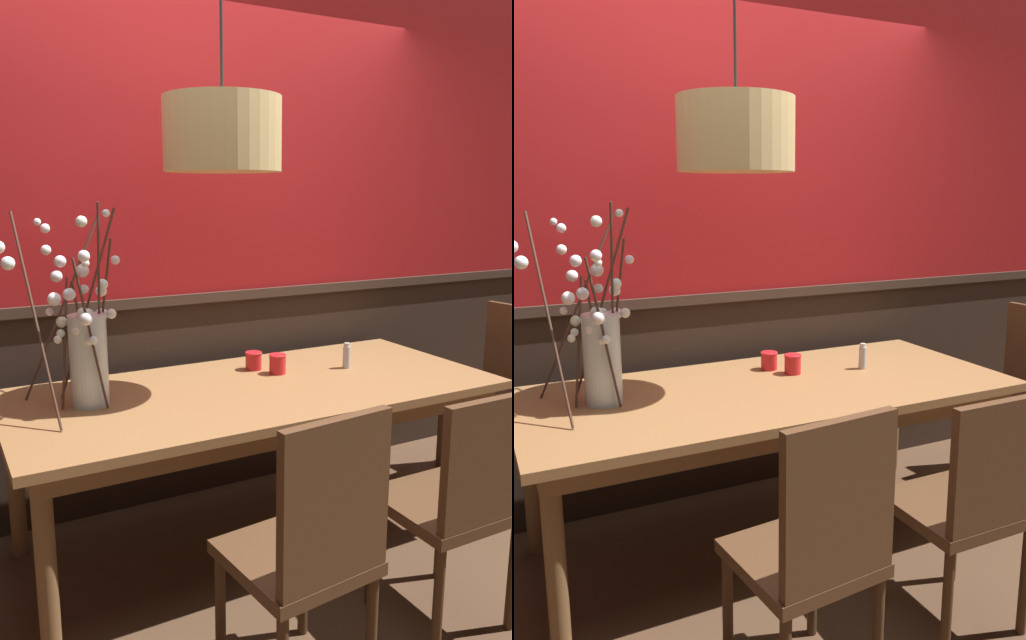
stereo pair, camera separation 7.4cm
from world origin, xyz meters
TOP-DOWN VIEW (x-y plane):
  - ground_plane at (0.00, 0.00)m, footprint 24.00×24.00m
  - back_wall at (0.00, 0.64)m, footprint 5.82×0.14m
  - dining_table at (0.00, 0.00)m, footprint 2.16×0.96m
  - chair_near_side_right at (0.37, -0.87)m, footprint 0.43×0.43m
  - chair_head_east_end at (1.54, -0.02)m, footprint 0.46×0.46m
  - chair_far_side_left at (-0.32, 0.92)m, footprint 0.42×0.44m
  - chair_far_side_right at (0.31, 0.87)m, footprint 0.42×0.41m
  - chair_near_side_left at (-0.29, -0.91)m, footprint 0.44×0.45m
  - vase_with_blossoms at (-0.72, 0.10)m, footprint 0.58×0.66m
  - candle_holder_nearer_center at (0.18, 0.12)m, footprint 0.08×0.08m
  - candle_holder_nearer_edge at (0.11, 0.24)m, footprint 0.08×0.08m
  - condiment_bottle at (0.53, 0.05)m, footprint 0.04×0.04m
  - pendant_lamp at (-0.15, 0.02)m, footprint 0.48×0.48m

SIDE VIEW (x-z plane):
  - ground_plane at x=0.00m, z-range 0.00..0.00m
  - chair_far_side_left at x=-0.32m, z-range 0.05..0.99m
  - chair_near_side_right at x=0.37m, z-range 0.06..0.98m
  - chair_far_side_right at x=0.31m, z-range 0.05..1.00m
  - chair_near_side_left at x=-0.29m, z-range 0.05..1.03m
  - chair_head_east_end at x=1.54m, z-range 0.06..1.03m
  - dining_table at x=0.00m, z-range 0.30..1.05m
  - candle_holder_nearer_edge at x=0.11m, z-range 0.75..0.84m
  - candle_holder_nearer_center at x=0.18m, z-range 0.75..0.85m
  - condiment_bottle at x=0.53m, z-range 0.75..0.87m
  - vase_with_blossoms at x=-0.72m, z-range 0.59..1.40m
  - back_wall at x=0.00m, z-range -0.01..2.77m
  - pendant_lamp at x=-0.15m, z-range 1.27..2.37m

